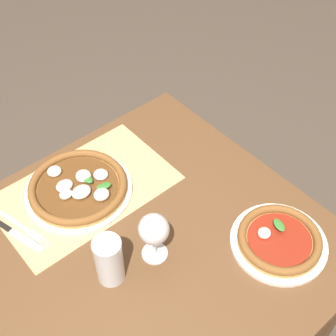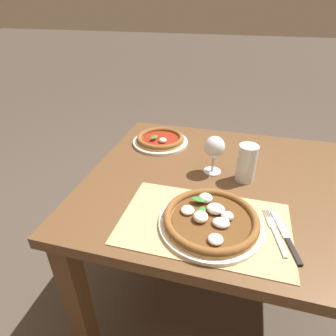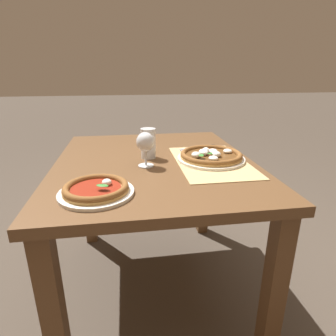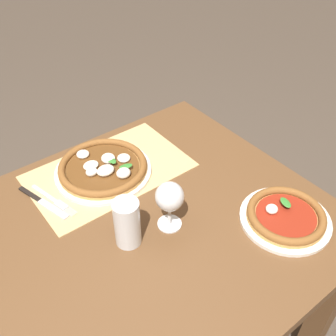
% 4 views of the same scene
% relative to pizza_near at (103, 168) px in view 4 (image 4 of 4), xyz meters
% --- Properties ---
extents(dining_table, '(1.12, 0.92, 0.74)m').
position_rel_pizza_near_xyz_m(dining_table, '(0.05, 0.27, -0.14)').
color(dining_table, brown).
rests_on(dining_table, ground).
extents(paper_placemat, '(0.52, 0.32, 0.00)m').
position_rel_pizza_near_xyz_m(paper_placemat, '(-0.02, 0.00, -0.02)').
color(paper_placemat, tan).
rests_on(paper_placemat, dining_table).
extents(pizza_near, '(0.32, 0.32, 0.05)m').
position_rel_pizza_near_xyz_m(pizza_near, '(0.00, 0.00, 0.00)').
color(pizza_near, silver).
rests_on(pizza_near, paper_placemat).
extents(pizza_far, '(0.26, 0.26, 0.05)m').
position_rel_pizza_near_xyz_m(pizza_far, '(-0.31, 0.51, -0.00)').
color(pizza_far, silver).
rests_on(pizza_far, dining_table).
extents(wine_glass, '(0.08, 0.08, 0.16)m').
position_rel_pizza_near_xyz_m(wine_glass, '(-0.03, 0.31, 0.08)').
color(wine_glass, silver).
rests_on(wine_glass, dining_table).
extents(pint_glass, '(0.07, 0.07, 0.15)m').
position_rel_pizza_near_xyz_m(pint_glass, '(0.09, 0.29, 0.05)').
color(pint_glass, silver).
rests_on(pint_glass, dining_table).
extents(fork, '(0.06, 0.20, 0.00)m').
position_rel_pizza_near_xyz_m(fork, '(0.19, 0.02, -0.02)').
color(fork, '#B7B7BC').
rests_on(fork, paper_placemat).
extents(knife, '(0.08, 0.21, 0.01)m').
position_rel_pizza_near_xyz_m(knife, '(0.22, 0.01, -0.02)').
color(knife, black).
rests_on(knife, paper_placemat).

